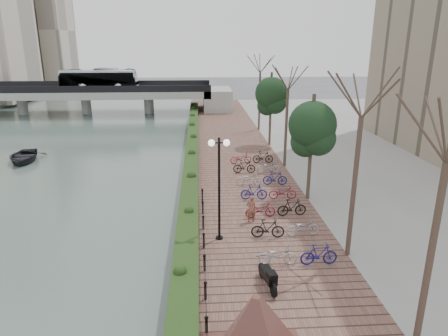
{
  "coord_description": "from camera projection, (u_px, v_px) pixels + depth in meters",
  "views": [
    {
      "loc": [
        1.28,
        -14.0,
        9.79
      ],
      "look_at": [
        2.86,
        10.9,
        2.0
      ],
      "focal_mm": 32.0,
      "sensor_mm": 36.0,
      "label": 1
    }
  ],
  "objects": [
    {
      "name": "street_trees",
      "position": [
        296.0,
        136.0,
        27.64
      ],
      "size": [
        3.2,
        37.12,
        6.8
      ],
      "color": "#3D2E24",
      "rests_on": "promenade"
    },
    {
      "name": "boat",
      "position": [
        24.0,
        156.0,
        34.42
      ],
      "size": [
        3.85,
        4.92,
        0.93
      ],
      "primitive_type": "imported",
      "rotation": [
        0.0,
        0.0,
        0.16
      ],
      "color": "black",
      "rests_on": "river_water"
    },
    {
      "name": "bridge",
      "position": [
        88.0,
        90.0,
        57.16
      ],
      "size": [
        36.0,
        10.77,
        6.5
      ],
      "color": "gray",
      "rests_on": "ground"
    },
    {
      "name": "hedge",
      "position": [
        192.0,
        151.0,
        35.03
      ],
      "size": [
        1.1,
        56.0,
        0.6
      ],
      "primitive_type": "cube",
      "color": "#1C3613",
      "rests_on": "promenade"
    },
    {
      "name": "pedestrian",
      "position": [
        251.0,
        209.0,
        21.56
      ],
      "size": [
        0.62,
        0.48,
        1.53
      ],
      "primitive_type": "imported",
      "rotation": [
        0.0,
        0.0,
        3.36
      ],
      "color": "brown",
      "rests_on": "promenade"
    },
    {
      "name": "bicycle_parking",
      "position": [
        268.0,
        192.0,
        24.86
      ],
      "size": [
        2.4,
        17.32,
        1.0
      ],
      "color": "#A5A4A9",
      "rests_on": "promenade"
    },
    {
      "name": "promenade",
      "position": [
        233.0,
        164.0,
        33.02
      ],
      "size": [
        8.0,
        75.0,
        0.5
      ],
      "primitive_type": "cube",
      "color": "brown",
      "rests_on": "ground"
    },
    {
      "name": "motorcycle",
      "position": [
        268.0,
        275.0,
        15.82
      ],
      "size": [
        0.8,
        1.73,
        1.04
      ],
      "primitive_type": null,
      "rotation": [
        0.0,
        0.0,
        0.18
      ],
      "color": "black",
      "rests_on": "promenade"
    },
    {
      "name": "ground",
      "position": [
        171.0,
        296.0,
        16.18
      ],
      "size": [
        220.0,
        220.0,
        0.0
      ],
      "primitive_type": "plane",
      "color": "#59595B",
      "rests_on": "ground"
    },
    {
      "name": "river_water",
      "position": [
        33.0,
        148.0,
        39.09
      ],
      "size": [
        30.0,
        130.0,
        0.02
      ],
      "primitive_type": "cube",
      "color": "#485A50",
      "rests_on": "ground"
    },
    {
      "name": "chain_fence",
      "position": [
        204.0,
        252.0,
        17.92
      ],
      "size": [
        0.1,
        14.1,
        0.7
      ],
      "color": "black",
      "rests_on": "promenade"
    },
    {
      "name": "inland_pavement",
      "position": [
        420.0,
        161.0,
        33.98
      ],
      "size": [
        24.0,
        75.0,
        0.5
      ],
      "primitive_type": "cube",
      "color": "gray",
      "rests_on": "ground"
    },
    {
      "name": "lamppost",
      "position": [
        219.0,
        168.0,
        18.79
      ],
      "size": [
        1.02,
        0.32,
        5.16
      ],
      "color": "black",
      "rests_on": "promenade"
    }
  ]
}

